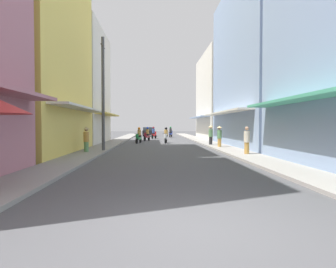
# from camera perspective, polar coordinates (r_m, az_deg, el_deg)

# --- Properties ---
(ground_plane) EXTENTS (120.55, 120.55, 0.00)m
(ground_plane) POSITION_cam_1_polar(r_m,az_deg,el_deg) (28.62, -1.36, -1.87)
(ground_plane) COLOR #4C4C4F
(sidewalk_left) EXTENTS (1.83, 62.79, 0.12)m
(sidewalk_left) POSITION_cam_1_polar(r_m,az_deg,el_deg) (28.89, -10.58, -1.75)
(sidewalk_left) COLOR gray
(sidewalk_left) RESTS_ON ground
(sidewalk_right) EXTENTS (1.83, 62.79, 0.12)m
(sidewalk_right) POSITION_cam_1_polar(r_m,az_deg,el_deg) (29.09, 7.80, -1.71)
(sidewalk_right) COLOR #9E9991
(sidewalk_right) RESTS_ON ground
(building_left_mid) EXTENTS (7.05, 10.78, 17.27)m
(building_left_mid) POSITION_cam_1_polar(r_m,az_deg,el_deg) (21.53, -25.71, 20.08)
(building_left_mid) COLOR #EFD159
(building_left_mid) RESTS_ON ground
(building_left_far) EXTENTS (7.05, 9.68, 10.94)m
(building_left_far) POSITION_cam_1_polar(r_m,az_deg,el_deg) (30.67, -17.74, 8.51)
(building_left_far) COLOR silver
(building_left_far) RESTS_ON ground
(building_right_mid) EXTENTS (7.05, 13.86, 13.31)m
(building_right_mid) POSITION_cam_1_polar(r_m,az_deg,el_deg) (26.51, 18.07, 12.20)
(building_right_mid) COLOR #8CA5CC
(building_right_mid) RESTS_ON ground
(building_right_far) EXTENTS (7.05, 12.23, 10.75)m
(building_right_far) POSITION_cam_1_polar(r_m,az_deg,el_deg) (39.57, 10.87, 6.87)
(building_right_far) COLOR silver
(building_right_far) RESTS_ON ground
(motorbike_white) EXTENTS (0.55, 1.80, 1.58)m
(motorbike_white) POSITION_cam_1_polar(r_m,az_deg,el_deg) (29.71, -0.41, -0.38)
(motorbike_white) COLOR black
(motorbike_white) RESTS_ON ground
(motorbike_blue) EXTENTS (0.66, 1.77, 1.58)m
(motorbike_blue) POSITION_cam_1_polar(r_m,az_deg,el_deg) (43.88, 0.52, 0.28)
(motorbike_blue) COLOR black
(motorbike_blue) RESTS_ON ground
(motorbike_green) EXTENTS (0.66, 1.77, 1.58)m
(motorbike_green) POSITION_cam_1_polar(r_m,az_deg,el_deg) (29.54, -5.56, -0.40)
(motorbike_green) COLOR black
(motorbike_green) RESTS_ON ground
(motorbike_maroon) EXTENTS (0.78, 1.73, 1.58)m
(motorbike_maroon) POSITION_cam_1_polar(r_m,az_deg,el_deg) (33.95, -4.01, -0.13)
(motorbike_maroon) COLOR black
(motorbike_maroon) RESTS_ON ground
(motorbike_red) EXTENTS (0.76, 1.74, 1.58)m
(motorbike_red) POSITION_cam_1_polar(r_m,az_deg,el_deg) (39.60, -2.68, 0.13)
(motorbike_red) COLOR black
(motorbike_red) RESTS_ON ground
(parked_car) EXTENTS (1.78, 4.11, 1.45)m
(parked_car) POSITION_cam_1_polar(r_m,az_deg,el_deg) (48.85, -3.75, 0.46)
(parked_car) COLOR black
(parked_car) RESTS_ON ground
(pedestrian_crossing) EXTENTS (0.34, 0.34, 1.69)m
(pedestrian_crossing) POSITION_cam_1_polar(r_m,az_deg,el_deg) (17.97, 14.67, -1.33)
(pedestrian_crossing) COLOR #BF8C3F
(pedestrian_crossing) RESTS_ON ground
(pedestrian_far) EXTENTS (0.44, 0.44, 1.75)m
(pedestrian_far) POSITION_cam_1_polar(r_m,az_deg,el_deg) (26.04, 8.07, -0.07)
(pedestrian_far) COLOR #262628
(pedestrian_far) RESTS_ON ground
(pedestrian_foreground) EXTENTS (0.44, 0.44, 1.68)m
(pedestrian_foreground) POSITION_cam_1_polar(r_m,az_deg,el_deg) (19.38, -15.20, -0.83)
(pedestrian_foreground) COLOR #598C59
(pedestrian_foreground) RESTS_ON ground
(pedestrian_midway) EXTENTS (0.44, 0.44, 1.72)m
(pedestrian_midway) POSITION_cam_1_polar(r_m,az_deg,el_deg) (23.45, 9.70, -0.31)
(pedestrian_midway) COLOR #BF8C3F
(pedestrian_midway) RESTS_ON ground
(utility_pole) EXTENTS (0.20, 1.20, 7.52)m
(utility_pole) POSITION_cam_1_polar(r_m,az_deg,el_deg) (20.34, -12.18, 7.47)
(utility_pole) COLOR #4C4C4F
(utility_pole) RESTS_ON ground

